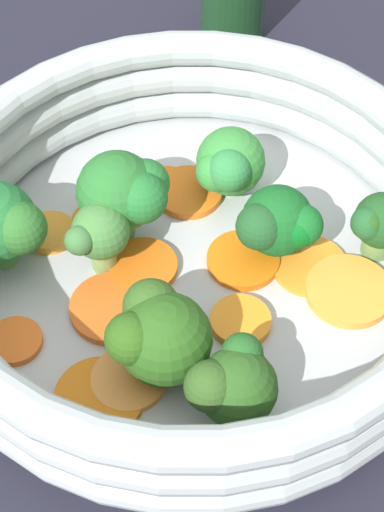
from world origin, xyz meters
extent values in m
plane|color=black|center=(0.00, 0.00, 0.00)|extent=(4.00, 4.00, 0.00)
cylinder|color=#B2B5B7|center=(0.00, 0.00, 0.01)|extent=(0.26, 0.26, 0.01)
torus|color=#ACB6B5|center=(0.00, 0.00, 0.02)|extent=(0.28, 0.28, 0.02)
torus|color=#ACB6B5|center=(0.00, 0.00, 0.04)|extent=(0.28, 0.28, 0.02)
torus|color=#ACB6B5|center=(0.00, 0.00, 0.06)|extent=(0.28, 0.28, 0.02)
cylinder|color=orange|center=(-0.07, 0.02, 0.01)|extent=(0.05, 0.05, 0.00)
cylinder|color=orange|center=(0.01, -0.06, 0.01)|extent=(0.06, 0.06, 0.00)
cylinder|color=orange|center=(0.00, 0.03, 0.01)|extent=(0.04, 0.04, 0.01)
cylinder|color=orange|center=(0.06, 0.02, 0.01)|extent=(0.03, 0.03, 0.00)
cylinder|color=#F99935|center=(-0.01, -0.08, 0.01)|extent=(0.06, 0.06, 0.01)
cylinder|color=#D85B1C|center=(-0.03, 0.04, 0.01)|extent=(0.05, 0.05, 0.00)
cylinder|color=orange|center=(0.01, -0.03, 0.01)|extent=(0.06, 0.06, 0.00)
cylinder|color=orange|center=(-0.08, 0.04, 0.01)|extent=(0.06, 0.06, 0.00)
cylinder|color=orange|center=(-0.03, -0.03, 0.01)|extent=(0.04, 0.04, 0.01)
cylinder|color=orange|center=(0.03, 0.05, 0.01)|extent=(0.04, 0.04, 0.00)
cylinder|color=orange|center=(-0.05, 0.09, 0.01)|extent=(0.04, 0.04, 0.00)
cylinder|color=orange|center=(0.02, 0.08, 0.01)|extent=(0.04, 0.04, 0.01)
cylinder|color=orange|center=(0.06, 0.01, 0.01)|extent=(0.06, 0.06, 0.00)
cylinder|color=#67924F|center=(0.02, -0.04, 0.02)|extent=(0.01, 0.01, 0.01)
sphere|color=#155820|center=(0.02, -0.04, 0.04)|extent=(0.04, 0.04, 0.04)
sphere|color=#0C5D1A|center=(0.01, -0.05, 0.04)|extent=(0.02, 0.02, 0.02)
sphere|color=#156222|center=(0.02, -0.06, 0.04)|extent=(0.02, 0.02, 0.02)
sphere|color=#1E4E24|center=(0.01, -0.03, 0.04)|extent=(0.03, 0.03, 0.03)
cylinder|color=#6D944C|center=(0.03, -0.10, 0.02)|extent=(0.02, 0.02, 0.02)
sphere|color=#1D4B1D|center=(0.03, -0.10, 0.04)|extent=(0.03, 0.03, 0.03)
sphere|color=#204D18|center=(0.02, -0.09, 0.04)|extent=(0.01, 0.01, 0.01)
sphere|color=#205527|center=(0.02, -0.09, 0.04)|extent=(0.02, 0.02, 0.02)
cylinder|color=#618851|center=(0.02, 0.04, 0.02)|extent=(0.02, 0.02, 0.02)
sphere|color=#276B2A|center=(0.02, 0.04, 0.04)|extent=(0.04, 0.04, 0.04)
sphere|color=#216C2D|center=(0.02, 0.03, 0.05)|extent=(0.03, 0.03, 0.03)
sphere|color=#217228|center=(0.02, 0.03, 0.05)|extent=(0.03, 0.03, 0.03)
sphere|color=#246B2C|center=(0.03, 0.03, 0.05)|extent=(0.03, 0.03, 0.03)
cylinder|color=#5F9543|center=(0.00, 0.10, 0.02)|extent=(0.02, 0.02, 0.02)
sphere|color=#2C6627|center=(-0.01, 0.09, 0.05)|extent=(0.03, 0.03, 0.03)
cylinder|color=#789F57|center=(0.00, 0.05, 0.02)|extent=(0.01, 0.01, 0.02)
sphere|color=#407937|center=(0.00, 0.05, 0.04)|extent=(0.03, 0.03, 0.03)
sphere|color=#3C7039|center=(-0.01, 0.06, 0.05)|extent=(0.02, 0.02, 0.02)
sphere|color=#3C763C|center=(0.01, 0.05, 0.05)|extent=(0.02, 0.02, 0.02)
cylinder|color=#6FA45D|center=(-0.06, 0.01, 0.02)|extent=(0.01, 0.01, 0.01)
sphere|color=#285619|center=(-0.06, 0.01, 0.04)|extent=(0.05, 0.05, 0.05)
sphere|color=#2B5516|center=(-0.07, 0.02, 0.05)|extent=(0.03, 0.03, 0.03)
sphere|color=#30571E|center=(-0.05, 0.02, 0.04)|extent=(0.03, 0.03, 0.03)
cylinder|color=#8AB364|center=(-0.08, -0.03, 0.02)|extent=(0.01, 0.01, 0.01)
sphere|color=#28511C|center=(-0.08, -0.03, 0.03)|extent=(0.04, 0.04, 0.04)
sphere|color=#215720|center=(-0.07, -0.03, 0.04)|extent=(0.02, 0.02, 0.02)
sphere|color=#2F521E|center=(-0.09, -0.02, 0.04)|extent=(0.02, 0.02, 0.02)
cylinder|color=#7FAA5F|center=(0.07, -0.02, 0.02)|extent=(0.01, 0.01, 0.01)
sphere|color=#358536|center=(0.07, -0.02, 0.03)|extent=(0.04, 0.04, 0.04)
sphere|color=#2F803F|center=(0.05, -0.02, 0.04)|extent=(0.02, 0.02, 0.02)
sphere|color=#348938|center=(0.05, -0.01, 0.04)|extent=(0.02, 0.02, 0.02)
camera|label=1|loc=(-0.29, -0.03, 0.38)|focal=60.00mm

